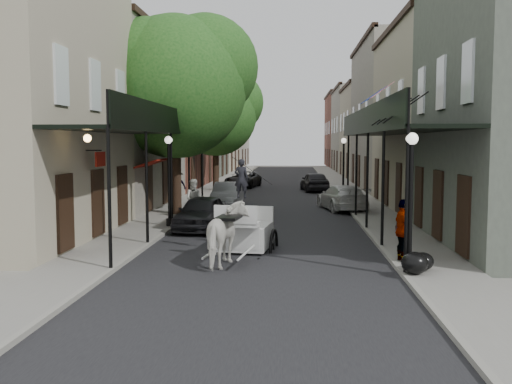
# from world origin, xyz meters

# --- Properties ---
(ground) EXTENTS (140.00, 140.00, 0.00)m
(ground) POSITION_xyz_m (0.00, 0.00, 0.00)
(ground) COLOR gray
(ground) RESTS_ON ground
(road) EXTENTS (8.00, 90.00, 0.01)m
(road) POSITION_xyz_m (0.00, 20.00, 0.01)
(road) COLOR black
(road) RESTS_ON ground
(sidewalk_left) EXTENTS (2.20, 90.00, 0.12)m
(sidewalk_left) POSITION_xyz_m (-5.00, 20.00, 0.06)
(sidewalk_left) COLOR gray
(sidewalk_left) RESTS_ON ground
(sidewalk_right) EXTENTS (2.20, 90.00, 0.12)m
(sidewalk_right) POSITION_xyz_m (5.00, 20.00, 0.06)
(sidewalk_right) COLOR gray
(sidewalk_right) RESTS_ON ground
(building_row_left) EXTENTS (5.00, 80.00, 10.50)m
(building_row_left) POSITION_xyz_m (-8.60, 30.00, 5.25)
(building_row_left) COLOR #9E977F
(building_row_left) RESTS_ON ground
(building_row_right) EXTENTS (5.00, 80.00, 10.50)m
(building_row_right) POSITION_xyz_m (8.60, 30.00, 5.25)
(building_row_right) COLOR gray
(building_row_right) RESTS_ON ground
(gallery_left) EXTENTS (2.20, 18.05, 4.88)m
(gallery_left) POSITION_xyz_m (-4.79, 6.98, 4.05)
(gallery_left) COLOR black
(gallery_left) RESTS_ON sidewalk_left
(gallery_right) EXTENTS (2.20, 18.05, 4.88)m
(gallery_right) POSITION_xyz_m (4.79, 6.98, 4.05)
(gallery_right) COLOR black
(gallery_right) RESTS_ON sidewalk_right
(tree_near) EXTENTS (7.31, 6.80, 9.63)m
(tree_near) POSITION_xyz_m (-4.20, 10.18, 6.49)
(tree_near) COLOR #382619
(tree_near) RESTS_ON sidewalk_left
(tree_far) EXTENTS (6.45, 6.00, 8.61)m
(tree_far) POSITION_xyz_m (-4.25, 24.18, 5.84)
(tree_far) COLOR #382619
(tree_far) RESTS_ON sidewalk_left
(lamppost_right_near) EXTENTS (0.32, 0.32, 3.71)m
(lamppost_right_near) POSITION_xyz_m (4.10, -2.00, 2.05)
(lamppost_right_near) COLOR black
(lamppost_right_near) RESTS_ON sidewalk_right
(lamppost_left) EXTENTS (0.32, 0.32, 3.71)m
(lamppost_left) POSITION_xyz_m (-4.10, 6.00, 2.05)
(lamppost_left) COLOR black
(lamppost_left) RESTS_ON sidewalk_left
(lamppost_right_far) EXTENTS (0.32, 0.32, 3.71)m
(lamppost_right_far) POSITION_xyz_m (4.10, 18.00, 2.05)
(lamppost_right_far) COLOR black
(lamppost_right_far) RESTS_ON sidewalk_right
(horse) EXTENTS (1.26, 2.29, 1.84)m
(horse) POSITION_xyz_m (-0.88, -0.95, 0.92)
(horse) COLOR silver
(horse) RESTS_ON ground
(carriage) EXTENTS (2.10, 2.89, 3.08)m
(carriage) POSITION_xyz_m (-0.51, 1.90, 1.20)
(carriage) COLOR black
(carriage) RESTS_ON ground
(pedestrian_walking) EXTENTS (0.99, 0.81, 1.90)m
(pedestrian_walking) POSITION_xyz_m (-3.50, 8.64, 0.95)
(pedestrian_walking) COLOR beige
(pedestrian_walking) RESTS_ON ground
(pedestrian_sidewalk_left) EXTENTS (1.33, 1.27, 1.81)m
(pedestrian_sidewalk_left) POSITION_xyz_m (-5.80, 16.08, 1.03)
(pedestrian_sidewalk_left) COLOR gray
(pedestrian_sidewalk_left) RESTS_ON sidewalk_left
(pedestrian_sidewalk_right) EXTENTS (0.63, 1.13, 1.83)m
(pedestrian_sidewalk_right) POSITION_xyz_m (4.20, -0.59, 1.03)
(pedestrian_sidewalk_right) COLOR gray
(pedestrian_sidewalk_right) RESTS_ON sidewalk_right
(car_left_near) EXTENTS (2.07, 4.27, 1.41)m
(car_left_near) POSITION_xyz_m (-2.71, 5.75, 0.70)
(car_left_near) COLOR black
(car_left_near) RESTS_ON ground
(car_left_mid) EXTENTS (1.47, 4.16, 1.37)m
(car_left_mid) POSITION_xyz_m (-2.60, 14.00, 0.68)
(car_left_mid) COLOR #9E9EA3
(car_left_mid) RESTS_ON ground
(car_left_far) EXTENTS (2.87, 4.90, 1.28)m
(car_left_far) POSITION_xyz_m (-2.92, 27.71, 0.64)
(car_left_far) COLOR black
(car_left_far) RESTS_ON ground
(car_right_near) EXTENTS (2.75, 4.91, 1.34)m
(car_right_near) POSITION_xyz_m (3.60, 12.95, 0.67)
(car_right_near) COLOR silver
(car_right_near) RESTS_ON ground
(car_right_far) EXTENTS (2.21, 4.42, 1.45)m
(car_right_far) POSITION_xyz_m (2.60, 24.52, 0.72)
(car_right_far) COLOR black
(car_right_far) RESTS_ON ground
(trash_bags) EXTENTS (0.95, 1.10, 0.59)m
(trash_bags) POSITION_xyz_m (4.32, -2.03, 0.40)
(trash_bags) COLOR black
(trash_bags) RESTS_ON sidewalk_right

